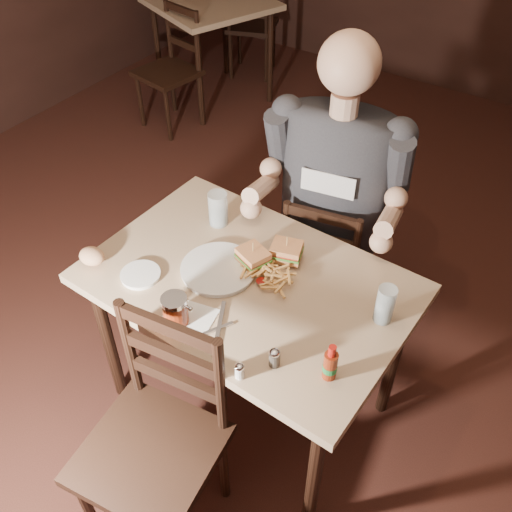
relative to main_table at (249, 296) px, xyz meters
The scene contains 24 objects.
room_shell 0.73m from the main_table, 20.74° to the right, with size 7.00×7.00×7.00m.
main_table is the anchor object (origin of this frame).
bg_table 2.92m from the main_table, 129.67° to the left, with size 1.03×1.03×0.77m.
chair_far 0.67m from the main_table, 87.42° to the left, with size 0.38×0.41×0.82m, color black, non-canonical shape.
chair_near 0.65m from the main_table, 88.83° to the right, with size 0.43×0.47×0.94m, color black, non-canonical shape.
bg_chair_far 3.37m from the main_table, 123.67° to the left, with size 0.38×0.42×0.83m, color black, non-canonical shape.
bg_chair_near 2.53m from the main_table, 137.67° to the left, with size 0.39×0.43×0.85m, color black, non-canonical shape.
diner 0.62m from the main_table, 86.13° to the left, with size 0.61×0.48×1.06m, color #303135, non-canonical shape.
dinner_plate 0.15m from the main_table, 168.28° to the right, with size 0.27×0.27×0.02m, color white.
sandwich_left 0.17m from the main_table, 110.39° to the left, with size 0.11×0.09×0.10m, color tan, non-canonical shape.
sandwich_right 0.23m from the main_table, 70.25° to the left, with size 0.11×0.09×0.10m, color tan, non-canonical shape.
fries_pile 0.14m from the main_table, 32.67° to the left, with size 0.23×0.16×0.04m, color #F5B965, non-canonical shape.
ketchup_dollop 0.12m from the main_table, ahead, with size 0.04×0.04×0.01m, color maroon.
glass_left 0.38m from the main_table, 144.24° to the left, with size 0.08×0.08×0.14m, color silver.
glass_right 0.52m from the main_table, 11.34° to the left, with size 0.06×0.06×0.14m, color silver.
hot_sauce 0.51m from the main_table, 25.27° to the right, with size 0.04×0.04×0.14m, color maroon, non-canonical shape.
salt_shaker 0.44m from the main_table, 59.42° to the right, with size 0.03×0.03×0.06m, color white, non-canonical shape.
pepper_shaker 0.40m from the main_table, 43.57° to the right, with size 0.04×0.04×0.07m, color #38332D, non-canonical shape.
syrup_dispenser 0.34m from the main_table, 107.07° to the right, with size 0.09×0.09×0.11m, color maroon, non-canonical shape.
napkin 0.27m from the main_table, 101.83° to the right, with size 0.14×0.13×0.00m, color white.
knife 0.26m from the main_table, 79.13° to the right, with size 0.01×0.23×0.01m, color silver.
fork 0.28m from the main_table, 82.65° to the right, with size 0.01×0.16×0.00m, color silver.
side_plate 0.41m from the main_table, 148.85° to the right, with size 0.14×0.14×0.01m, color white.
bread_roll 0.60m from the main_table, 154.52° to the right, with size 0.10×0.08×0.06m, color tan.
Camera 1 is at (0.70, -1.15, 2.24)m, focal length 40.00 mm.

